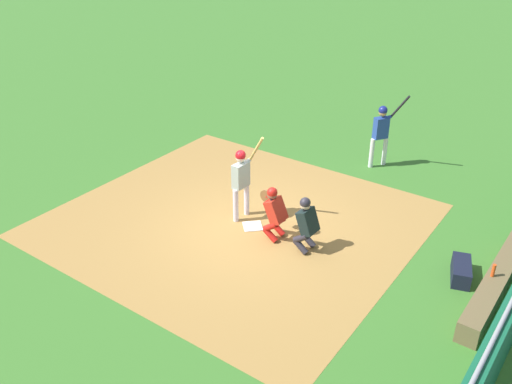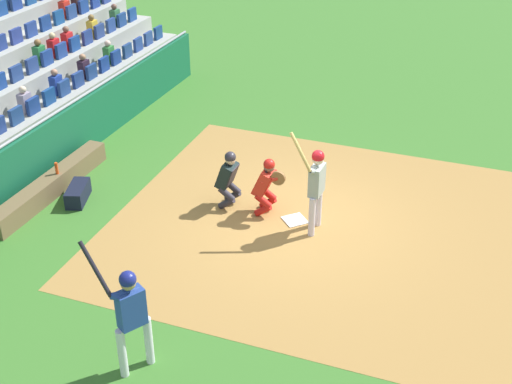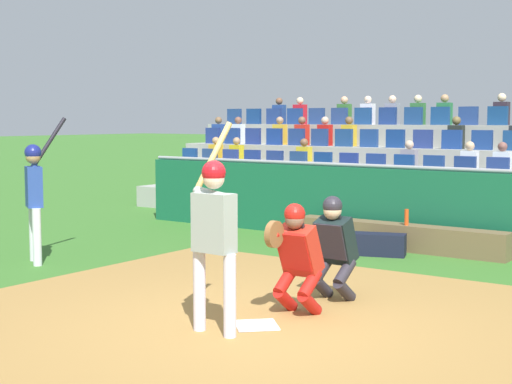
{
  "view_description": "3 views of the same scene",
  "coord_description": "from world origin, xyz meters",
  "px_view_note": "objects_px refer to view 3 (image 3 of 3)",
  "views": [
    {
      "loc": [
        -8.87,
        -6.6,
        6.89
      ],
      "look_at": [
        -0.33,
        -0.34,
        1.19
      ],
      "focal_mm": 38.37,
      "sensor_mm": 36.0,
      "label": 1
    },
    {
      "loc": [
        11.37,
        3.54,
        7.57
      ],
      "look_at": [
        0.51,
        -0.66,
        0.82
      ],
      "focal_mm": 47.86,
      "sensor_mm": 36.0,
      "label": 2
    },
    {
      "loc": [
        -4.69,
        6.44,
        2.2
      ],
      "look_at": [
        0.45,
        -0.61,
        1.37
      ],
      "focal_mm": 53.64,
      "sensor_mm": 36.0,
      "label": 3
    }
  ],
  "objects_px": {
    "batter_at_plate": "(214,226)",
    "on_deck_batter": "(34,189)",
    "home_plate_marker": "(256,325)",
    "dugout_bench": "(398,237)",
    "catcher_crouching": "(296,252)",
    "water_bottle_on_bench": "(407,217)",
    "home_plate_umpire": "(334,243)",
    "equipment_duffel_bag": "(379,244)"
  },
  "relations": [
    {
      "from": "home_plate_marker",
      "to": "catcher_crouching",
      "type": "relative_size",
      "value": 0.34
    },
    {
      "from": "equipment_duffel_bag",
      "to": "water_bottle_on_bench",
      "type": "bearing_deg",
      "value": -126.47
    },
    {
      "from": "dugout_bench",
      "to": "on_deck_batter",
      "type": "xyz_separation_m",
      "value": [
        3.97,
        4.39,
        0.92
      ]
    },
    {
      "from": "home_plate_marker",
      "to": "home_plate_umpire",
      "type": "height_order",
      "value": "home_plate_umpire"
    },
    {
      "from": "home_plate_marker",
      "to": "batter_at_plate",
      "type": "bearing_deg",
      "value": 67.32
    },
    {
      "from": "home_plate_umpire",
      "to": "on_deck_batter",
      "type": "height_order",
      "value": "on_deck_batter"
    },
    {
      "from": "dugout_bench",
      "to": "water_bottle_on_bench",
      "type": "height_order",
      "value": "water_bottle_on_bench"
    },
    {
      "from": "water_bottle_on_bench",
      "to": "home_plate_umpire",
      "type": "bearing_deg",
      "value": 101.98
    },
    {
      "from": "dugout_bench",
      "to": "equipment_duffel_bag",
      "type": "distance_m",
      "value": 0.7
    },
    {
      "from": "batter_at_plate",
      "to": "water_bottle_on_bench",
      "type": "bearing_deg",
      "value": -84.73
    },
    {
      "from": "batter_at_plate",
      "to": "on_deck_batter",
      "type": "xyz_separation_m",
      "value": [
        4.67,
        -1.4,
        0.03
      ]
    },
    {
      "from": "catcher_crouching",
      "to": "dugout_bench",
      "type": "bearing_deg",
      "value": -78.2
    },
    {
      "from": "catcher_crouching",
      "to": "water_bottle_on_bench",
      "type": "bearing_deg",
      "value": -80.16
    },
    {
      "from": "dugout_bench",
      "to": "home_plate_umpire",
      "type": "bearing_deg",
      "value": 104.29
    },
    {
      "from": "home_plate_marker",
      "to": "batter_at_plate",
      "type": "distance_m",
      "value": 1.21
    },
    {
      "from": "home_plate_marker",
      "to": "water_bottle_on_bench",
      "type": "bearing_deg",
      "value": -82.15
    },
    {
      "from": "home_plate_marker",
      "to": "on_deck_batter",
      "type": "relative_size",
      "value": 0.2
    },
    {
      "from": "home_plate_marker",
      "to": "equipment_duffel_bag",
      "type": "bearing_deg",
      "value": -78.78
    },
    {
      "from": "batter_at_plate",
      "to": "equipment_duffel_bag",
      "type": "xyz_separation_m",
      "value": [
        0.72,
        -5.09,
        -0.94
      ]
    },
    {
      "from": "dugout_bench",
      "to": "equipment_duffel_bag",
      "type": "xyz_separation_m",
      "value": [
        0.02,
        0.7,
        -0.04
      ]
    },
    {
      "from": "water_bottle_on_bench",
      "to": "on_deck_batter",
      "type": "distance_m",
      "value": 6.01
    },
    {
      "from": "home_plate_umpire",
      "to": "equipment_duffel_bag",
      "type": "height_order",
      "value": "home_plate_umpire"
    },
    {
      "from": "batter_at_plate",
      "to": "catcher_crouching",
      "type": "bearing_deg",
      "value": -103.41
    },
    {
      "from": "dugout_bench",
      "to": "batter_at_plate",
      "type": "bearing_deg",
      "value": 96.96
    },
    {
      "from": "batter_at_plate",
      "to": "water_bottle_on_bench",
      "type": "xyz_separation_m",
      "value": [
        0.53,
        -5.71,
        -0.54
      ]
    },
    {
      "from": "batter_at_plate",
      "to": "water_bottle_on_bench",
      "type": "height_order",
      "value": "batter_at_plate"
    },
    {
      "from": "on_deck_batter",
      "to": "home_plate_marker",
      "type": "bearing_deg",
      "value": 169.17
    },
    {
      "from": "equipment_duffel_bag",
      "to": "on_deck_batter",
      "type": "bearing_deg",
      "value": 24.13
    },
    {
      "from": "catcher_crouching",
      "to": "equipment_duffel_bag",
      "type": "relative_size",
      "value": 1.5
    },
    {
      "from": "home_plate_marker",
      "to": "dugout_bench",
      "type": "xyz_separation_m",
      "value": [
        0.9,
        -5.32,
        0.2
      ]
    },
    {
      "from": "home_plate_marker",
      "to": "equipment_duffel_bag",
      "type": "xyz_separation_m",
      "value": [
        0.92,
        -4.63,
        0.16
      ]
    },
    {
      "from": "home_plate_marker",
      "to": "equipment_duffel_bag",
      "type": "relative_size",
      "value": 0.51
    },
    {
      "from": "dugout_bench",
      "to": "water_bottle_on_bench",
      "type": "xyz_separation_m",
      "value": [
        -0.18,
        0.08,
        0.36
      ]
    },
    {
      "from": "dugout_bench",
      "to": "equipment_duffel_bag",
      "type": "relative_size",
      "value": 4.39
    },
    {
      "from": "catcher_crouching",
      "to": "home_plate_umpire",
      "type": "bearing_deg",
      "value": -89.89
    },
    {
      "from": "home_plate_marker",
      "to": "water_bottle_on_bench",
      "type": "height_order",
      "value": "water_bottle_on_bench"
    },
    {
      "from": "water_bottle_on_bench",
      "to": "equipment_duffel_bag",
      "type": "distance_m",
      "value": 0.76
    },
    {
      "from": "home_plate_umpire",
      "to": "home_plate_marker",
      "type": "bearing_deg",
      "value": 87.3
    },
    {
      "from": "batter_at_plate",
      "to": "on_deck_batter",
      "type": "distance_m",
      "value": 4.88
    },
    {
      "from": "dugout_bench",
      "to": "catcher_crouching",
      "type": "bearing_deg",
      "value": 101.8
    },
    {
      "from": "home_plate_umpire",
      "to": "dugout_bench",
      "type": "distance_m",
      "value": 3.97
    },
    {
      "from": "batter_at_plate",
      "to": "home_plate_umpire",
      "type": "distance_m",
      "value": 2.03
    }
  ]
}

